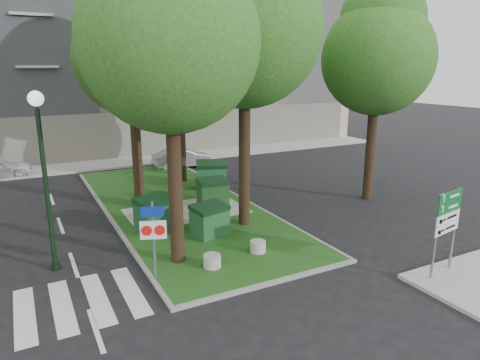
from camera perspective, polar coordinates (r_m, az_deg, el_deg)
ground at (r=12.72m, az=2.32°, el=-14.04°), size 120.00×120.00×0.00m
median_island at (r=19.62m, az=-8.19°, el=-3.43°), size 6.00×16.00×0.12m
median_kerb at (r=19.62m, az=-8.19°, el=-3.46°), size 6.30×16.30×0.10m
building_sidewalk at (r=29.32m, az=-16.12°, el=2.19°), size 42.00×3.00×0.12m
zebra_crossing at (r=12.83m, az=-16.44°, el=-14.39°), size 5.00×3.00×0.01m
apartment_building at (r=36.12m, az=-19.67°, el=16.88°), size 41.00×12.00×16.00m
tree_median_near_left at (r=12.95m, az=-9.18°, el=19.85°), size 5.20×5.20×10.53m
tree_median_near_right at (r=16.26m, az=0.83°, el=21.30°), size 5.60×5.60×11.46m
tree_median_mid at (r=19.29m, az=-14.21°, el=16.84°), size 4.80×4.80×9.99m
tree_median_far at (r=23.19m, az=-8.19°, el=20.01°), size 5.80×5.80×11.93m
tree_street_right at (r=20.82m, az=18.02°, el=16.40°), size 5.00×5.00×10.06m
dumpster_a at (r=16.55m, az=-11.15°, el=-4.47°), size 1.70×1.44×1.34m
dumpster_b at (r=15.82m, az=-4.06°, el=-5.35°), size 1.50×1.23×1.21m
dumpster_c at (r=19.27m, az=-3.64°, el=-1.61°), size 1.41×1.05×1.23m
dumpster_d at (r=22.02m, az=-3.83°, el=0.68°), size 1.79×1.53×1.41m
bollard_left at (r=13.53m, az=-3.74°, el=-10.71°), size 0.55×0.55×0.39m
bollard_right at (r=14.55m, az=2.40°, el=-8.83°), size 0.53×0.53×0.38m
bollard_mid at (r=16.91m, az=-4.50°, el=-5.34°), size 0.60×0.60×0.43m
litter_bin at (r=20.02m, az=-4.06°, el=-1.64°), size 0.43×0.43×0.76m
street_lamp at (r=13.81m, az=-24.76°, el=2.25°), size 0.44×0.44×5.50m
traffic_sign_pole at (r=12.52m, az=-11.47°, el=-6.70°), size 0.72×0.31×2.51m
directional_sign at (r=13.97m, az=25.86°, el=-4.75°), size 1.27×0.28×2.56m
car_silver at (r=27.30m, az=-7.67°, el=2.94°), size 3.82×1.60×1.23m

